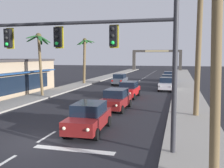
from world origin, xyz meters
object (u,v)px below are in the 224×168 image
traffic_signal_mast (92,46)px  town_gateway_arch (157,57)px  sedan_third_in_queue (116,99)px  sedan_fifth_in_queue (129,89)px  sedan_oncoming_far (120,79)px  sedan_lead_at_stop_bar (89,117)px  sedan_parked_far_kerb (166,84)px  sedan_parked_nearest_kerb (169,76)px  sedan_parked_mid_kerb (168,80)px  palm_left_third (85,53)px  palm_left_second (39,50)px  palm_right_second (199,28)px

traffic_signal_mast → town_gateway_arch: traffic_signal_mast is taller
town_gateway_arch → sedan_third_in_queue: bearing=-88.2°
sedan_third_in_queue → sedan_fifth_in_queue: size_ratio=1.00×
town_gateway_arch → sedan_oncoming_far: bearing=-92.6°
sedan_lead_at_stop_bar → sedan_parked_far_kerb: (3.45, 19.84, 0.00)m
sedan_parked_nearest_kerb → sedan_parked_mid_kerb: bearing=-89.0°
sedan_parked_nearest_kerb → palm_left_third: bearing=-146.8°
traffic_signal_mast → sedan_fifth_in_queue: 16.14m
sedan_third_in_queue → sedan_parked_far_kerb: 13.73m
sedan_third_in_queue → palm_left_second: bearing=153.8°
sedan_parked_mid_kerb → sedan_lead_at_stop_bar: bearing=-97.6°
sedan_parked_far_kerb → sedan_lead_at_stop_bar: bearing=-99.9°
sedan_third_in_queue → sedan_oncoming_far: size_ratio=1.01×
sedan_lead_at_stop_bar → sedan_parked_mid_kerb: 25.47m
sedan_parked_mid_kerb → palm_left_second: bearing=-132.7°
sedan_fifth_in_queue → sedan_parked_nearest_kerb: size_ratio=1.00×
sedan_oncoming_far → sedan_lead_at_stop_bar: bearing=-81.2°
sedan_parked_nearest_kerb → sedan_third_in_queue: bearing=-96.9°
palm_left_second → town_gateway_arch: (7.66, 56.80, -0.88)m
sedan_oncoming_far → sedan_fifth_in_queue: bearing=-72.8°
traffic_signal_mast → sedan_parked_mid_kerb: size_ratio=2.45×
sedan_third_in_queue → palm_left_third: 20.85m
sedan_fifth_in_queue → palm_left_second: size_ratio=0.66×
sedan_third_in_queue → palm_right_second: palm_right_second is taller
sedan_fifth_in_queue → sedan_parked_far_kerb: bearing=61.8°
sedan_parked_nearest_kerb → sedan_parked_mid_kerb: size_ratio=1.00×
sedan_parked_far_kerb → palm_right_second: 15.72m
traffic_signal_mast → sedan_parked_far_kerb: (2.37, 22.34, -3.96)m
palm_left_third → palm_right_second: 24.92m
sedan_fifth_in_queue → palm_left_third: 15.38m
sedan_oncoming_far → palm_right_second: (10.12, -19.63, 5.48)m
sedan_lead_at_stop_bar → sedan_oncoming_far: (-3.86, 25.00, 0.00)m
sedan_oncoming_far → sedan_parked_mid_kerb: same height
sedan_parked_nearest_kerb → sedan_oncoming_far: bearing=-131.6°
palm_right_second → palm_left_third: bearing=129.2°
sedan_third_in_queue → sedan_lead_at_stop_bar: bearing=-90.2°
sedan_oncoming_far → town_gateway_arch: size_ratio=0.29×
traffic_signal_mast → sedan_fifth_in_queue: traffic_signal_mast is taller
traffic_signal_mast → sedan_third_in_queue: size_ratio=2.45×
traffic_signal_mast → palm_left_second: size_ratio=1.61×
palm_left_second → sedan_parked_nearest_kerb: bearing=59.5°
sedan_parked_far_kerb → palm_right_second: (2.82, -14.47, 5.48)m
sedan_parked_far_kerb → sedan_third_in_queue: bearing=-104.4°
palm_left_third → sedan_fifth_in_queue: bearing=-51.3°
sedan_oncoming_far → sedan_parked_nearest_kerb: (7.08, 7.97, 0.00)m
sedan_lead_at_stop_bar → sedan_fifth_in_queue: same height
palm_left_second → traffic_signal_mast: bearing=-52.3°
palm_right_second → town_gateway_arch: palm_right_second is taller
sedan_third_in_queue → sedan_parked_mid_kerb: 19.00m
traffic_signal_mast → sedan_lead_at_stop_bar: traffic_signal_mast is taller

